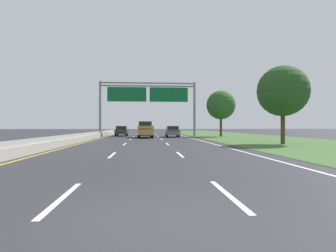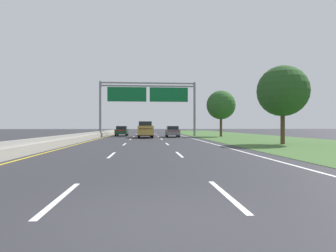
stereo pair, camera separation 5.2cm
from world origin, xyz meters
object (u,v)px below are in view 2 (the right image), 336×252
object	(u,v)px
overhead_sign_gantry	(148,97)
car_darkgreen_left_lane_sedan	(122,131)
pickup_truck_gold	(145,130)
roadside_tree_near	(283,91)
car_red_centre_lane_sedan	(146,131)
roadside_tree_mid	(221,105)
car_grey_right_lane_sedan	(172,131)
car_silver_centre_lane_sedan	(145,129)

from	to	relation	value
overhead_sign_gantry	car_darkgreen_left_lane_sedan	world-z (taller)	overhead_sign_gantry
pickup_truck_gold	roadside_tree_near	xyz separation A→B (m)	(11.82, -14.44, 3.50)
pickup_truck_gold	car_red_centre_lane_sedan	world-z (taller)	pickup_truck_gold
overhead_sign_gantry	roadside_tree_near	xyz separation A→B (m)	(11.42, -20.40, -1.52)
roadside_tree_mid	car_grey_right_lane_sedan	bearing A→B (deg)	-173.10
pickup_truck_gold	car_red_centre_lane_sedan	bearing A→B (deg)	-1.86
car_red_centre_lane_sedan	roadside_tree_near	world-z (taller)	roadside_tree_near
pickup_truck_gold	car_silver_centre_lane_sedan	xyz separation A→B (m)	(-0.09, 26.80, -0.26)
car_darkgreen_left_lane_sedan	car_red_centre_lane_sedan	world-z (taller)	same
pickup_truck_gold	car_grey_right_lane_sedan	distance (m)	4.32
car_silver_centre_lane_sedan	roadside_tree_near	world-z (taller)	roadside_tree_near
overhead_sign_gantry	car_grey_right_lane_sedan	bearing A→B (deg)	-49.39
pickup_truck_gold	roadside_tree_mid	xyz separation A→B (m)	(11.15, 2.84, 3.60)
car_darkgreen_left_lane_sedan	pickup_truck_gold	bearing A→B (deg)	-152.31
roadside_tree_near	car_grey_right_lane_sedan	bearing A→B (deg)	115.96
car_red_centre_lane_sedan	roadside_tree_near	bearing A→B (deg)	-152.02
overhead_sign_gantry	car_silver_centre_lane_sedan	bearing A→B (deg)	91.38
overhead_sign_gantry	pickup_truck_gold	bearing A→B (deg)	-93.92
overhead_sign_gantry	roadside_tree_near	size ratio (longest dim) A/B	2.23
car_grey_right_lane_sedan	roadside_tree_mid	bearing A→B (deg)	-82.27
car_grey_right_lane_sedan	overhead_sign_gantry	bearing A→B (deg)	41.44
car_grey_right_lane_sedan	roadside_tree_mid	world-z (taller)	roadside_tree_mid
car_darkgreen_left_lane_sedan	roadside_tree_near	size ratio (longest dim) A/B	0.65
overhead_sign_gantry	car_red_centre_lane_sedan	xyz separation A→B (m)	(-0.32, 3.17, -5.28)
roadside_tree_near	roadside_tree_mid	world-z (taller)	roadside_tree_mid
overhead_sign_gantry	car_darkgreen_left_lane_sedan	bearing A→B (deg)	163.26
roadside_tree_mid	car_darkgreen_left_lane_sedan	bearing A→B (deg)	163.65
car_silver_centre_lane_sedan	roadside_tree_mid	size ratio (longest dim) A/B	0.65
pickup_truck_gold	roadside_tree_near	bearing A→B (deg)	-142.01
overhead_sign_gantry	car_grey_right_lane_sedan	world-z (taller)	overhead_sign_gantry
roadside_tree_near	roadside_tree_mid	distance (m)	17.29
pickup_truck_gold	car_darkgreen_left_lane_sedan	world-z (taller)	pickup_truck_gold
car_grey_right_lane_sedan	roadside_tree_near	world-z (taller)	roadside_tree_near
roadside_tree_mid	roadside_tree_near	bearing A→B (deg)	-87.75
car_red_centre_lane_sedan	roadside_tree_mid	bearing A→B (deg)	-118.13
car_silver_centre_lane_sedan	roadside_tree_near	size ratio (longest dim) A/B	0.65
pickup_truck_gold	roadside_tree_near	size ratio (longest dim) A/B	0.81
car_darkgreen_left_lane_sedan	car_grey_right_lane_sedan	bearing A→B (deg)	-124.52
car_grey_right_lane_sedan	car_red_centre_lane_sedan	xyz separation A→B (m)	(-3.76, 7.18, 0.00)
overhead_sign_gantry	car_grey_right_lane_sedan	size ratio (longest dim) A/B	3.40
roadside_tree_near	overhead_sign_gantry	bearing A→B (deg)	119.24
car_red_centre_lane_sedan	car_silver_centre_lane_sedan	bearing A→B (deg)	2.08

